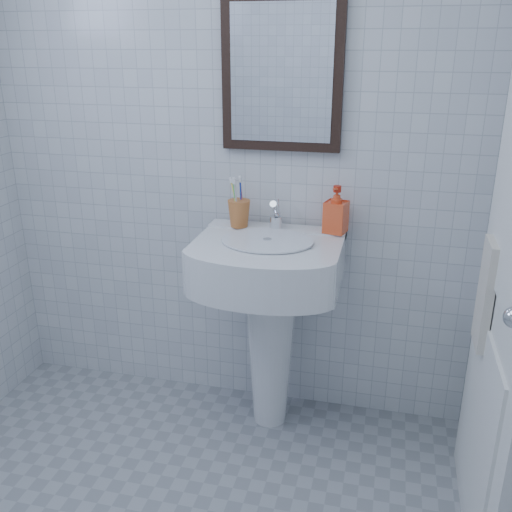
# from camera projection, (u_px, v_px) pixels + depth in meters

# --- Properties ---
(wall_back) EXTENTS (2.20, 0.02, 2.50)m
(wall_back) POSITION_uv_depth(u_px,v_px,m) (230.00, 145.00, 2.48)
(wall_back) COLOR silver
(wall_back) RESTS_ON ground
(washbasin) EXTENTS (0.60, 0.44, 0.92)m
(washbasin) POSITION_uv_depth(u_px,v_px,m) (270.00, 302.00, 2.46)
(washbasin) COLOR white
(washbasin) RESTS_ON ground
(faucet) EXTENTS (0.06, 0.12, 0.14)m
(faucet) POSITION_uv_depth(u_px,v_px,m) (276.00, 217.00, 2.44)
(faucet) COLOR silver
(faucet) RESTS_ON washbasin
(toothbrush_cup) EXTENTS (0.13, 0.13, 0.12)m
(toothbrush_cup) POSITION_uv_depth(u_px,v_px,m) (239.00, 213.00, 2.47)
(toothbrush_cup) COLOR #BA672F
(toothbrush_cup) RESTS_ON washbasin
(soap_dispenser) EXTENTS (0.11, 0.11, 0.20)m
(soap_dispenser) POSITION_uv_depth(u_px,v_px,m) (336.00, 210.00, 2.38)
(soap_dispenser) COLOR red
(soap_dispenser) RESTS_ON washbasin
(wall_mirror) EXTENTS (0.50, 0.04, 0.62)m
(wall_mirror) POSITION_uv_depth(u_px,v_px,m) (282.00, 74.00, 2.31)
(wall_mirror) COLOR black
(wall_mirror) RESTS_ON wall_back
(bathroom_door) EXTENTS (0.04, 0.80, 2.00)m
(bathroom_door) POSITION_uv_depth(u_px,v_px,m) (511.00, 276.00, 1.74)
(bathroom_door) COLOR silver
(bathroom_door) RESTS_ON ground
(towel_ring) EXTENTS (0.01, 0.18, 0.18)m
(towel_ring) POSITION_uv_depth(u_px,v_px,m) (500.00, 245.00, 1.86)
(towel_ring) COLOR silver
(towel_ring) RESTS_ON wall_right
(hand_towel) EXTENTS (0.03, 0.16, 0.38)m
(hand_towel) POSITION_uv_depth(u_px,v_px,m) (485.00, 295.00, 1.93)
(hand_towel) COLOR silver
(hand_towel) RESTS_ON towel_ring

